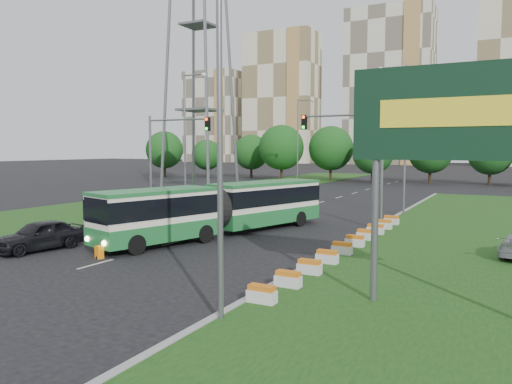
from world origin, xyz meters
The scene contains 20 objects.
ground centered at (0.00, 0.00, 0.00)m, with size 360.00×360.00×0.00m, color black.
grass_median centered at (13.00, 8.00, 0.07)m, with size 14.00×60.00×0.15m, color #1A4112.
median_kerb centered at (6.05, 8.00, 0.09)m, with size 0.30×60.00×0.18m, color gray.
left_verge centered at (-18.00, 25.00, 0.05)m, with size 12.00×110.00×0.10m, color #1A4112.
lane_markings centered at (-3.00, 20.00, 0.00)m, with size 0.20×100.00×0.01m, color #B5B6AE, non-canonical shape.
flower_planters centered at (6.70, 1.90, 0.45)m, with size 1.10×20.30×0.60m, color silver, non-canonical shape.
billboard centered at (12.25, -6.00, 6.16)m, with size 6.00×0.37×8.00m.
traffic_mast_median centered at (4.78, 10.00, 5.35)m, with size 5.76×0.32×8.00m.
traffic_mast_left centered at (-10.38, 9.00, 5.35)m, with size 5.76×0.32×8.00m.
street_lamps centered at (-3.00, 10.00, 6.00)m, with size 36.00×60.00×12.00m, color slate, non-canonical shape.
transmission_pylon centered at (-20.00, 28.00, 22.00)m, with size 12.00×12.00×44.00m, color slate, non-canonical shape.
tree_line centered at (10.00, 55.00, 4.50)m, with size 120.00×8.00×9.00m, color #124615, non-canonical shape.
apartment_tower_west centered at (-65.00, 150.00, 24.00)m, with size 26.00×15.00×48.00m, color beige.
apartment_tower_cwest centered at (-25.00, 150.00, 26.00)m, with size 28.00×15.00×52.00m, color silver.
midrise_west centered at (-95.00, 150.00, 18.00)m, with size 22.00×14.00×36.00m, color silver.
articulated_bus centered at (-2.09, 3.33, 1.68)m, with size 2.59×16.64×2.74m.
car_left_near centered at (-8.01, -4.99, 0.80)m, with size 1.90×4.71×1.60m, color black.
car_left_far centered at (-9.20, 11.66, 0.70)m, with size 1.49×4.28×1.41m, color black.
pedestrian centered at (-2.74, -3.12, 0.77)m, with size 0.56×0.37×1.55m, color gray.
shopping_trolley centered at (-3.73, -5.03, 0.31)m, with size 0.37×0.39×0.63m.
Camera 1 is at (14.19, -22.77, 5.37)m, focal length 35.00 mm.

